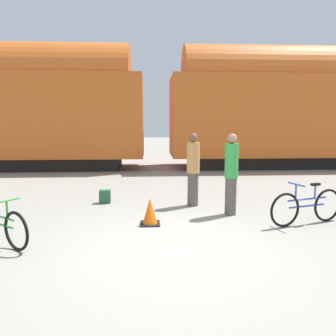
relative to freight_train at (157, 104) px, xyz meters
name	(u,v)px	position (x,y,z in m)	size (l,w,h in m)	color
ground_plane	(172,248)	(0.00, -9.78, -2.89)	(80.00, 80.00, 0.00)	gray
freight_train	(157,104)	(0.00, 0.00, 0.00)	(28.36, 2.89, 5.48)	black
rail_near	(158,170)	(0.00, -0.72, -2.89)	(40.36, 0.07, 0.01)	#4C4238
rail_far	(157,165)	(0.00, 0.72, -2.89)	(40.36, 0.07, 0.01)	#4C4238
bicycle_blue	(307,207)	(2.85, -8.64, -2.52)	(1.73, 0.60, 0.87)	black
person_in_green	(231,174)	(1.47, -7.85, -1.96)	(0.30, 0.30, 1.83)	#514C47
person_in_tan	(193,169)	(0.72, -7.00, -1.97)	(0.32, 0.32, 1.81)	#514C47
backpack	(105,197)	(-1.52, -6.61, -2.72)	(0.28, 0.20, 0.34)	#235633
traffic_cone	(150,212)	(-0.36, -8.47, -2.64)	(0.40, 0.40, 0.55)	black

